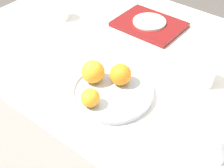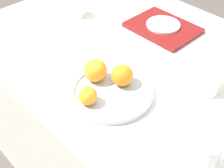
# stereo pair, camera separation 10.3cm
# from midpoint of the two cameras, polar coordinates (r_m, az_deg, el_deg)

# --- Properties ---
(ground_plane) EXTENTS (12.00, 12.00, 0.00)m
(ground_plane) POSITION_cam_midpoint_polar(r_m,az_deg,el_deg) (1.79, 0.15, -13.20)
(ground_plane) COLOR #4C4742
(table) EXTENTS (1.39, 0.98, 0.72)m
(table) POSITION_cam_midpoint_polar(r_m,az_deg,el_deg) (1.51, 0.18, -5.20)
(table) COLOR silver
(table) RESTS_ON ground_plane
(fruit_platter) EXTENTS (0.28, 0.28, 0.03)m
(fruit_platter) POSITION_cam_midpoint_polar(r_m,az_deg,el_deg) (1.06, -2.79, -1.61)
(fruit_platter) COLOR #B2BCC6
(fruit_platter) RESTS_ON table
(orange_0) EXTENTS (0.08, 0.08, 0.08)m
(orange_0) POSITION_cam_midpoint_polar(r_m,az_deg,el_deg) (1.06, -1.21, 1.64)
(orange_0) COLOR orange
(orange_0) RESTS_ON fruit_platter
(orange_1) EXTENTS (0.06, 0.06, 0.06)m
(orange_1) POSITION_cam_midpoint_polar(r_m,az_deg,el_deg) (0.99, -6.99, -2.67)
(orange_1) COLOR orange
(orange_1) RESTS_ON fruit_platter
(orange_2) EXTENTS (0.08, 0.08, 0.08)m
(orange_2) POSITION_cam_midpoint_polar(r_m,az_deg,el_deg) (1.07, -6.26, 2.14)
(orange_2) COLOR orange
(orange_2) RESTS_ON fruit_platter
(water_glass) EXTENTS (0.07, 0.07, 0.10)m
(water_glass) POSITION_cam_midpoint_polar(r_m,az_deg,el_deg) (0.89, 15.35, -10.79)
(water_glass) COLOR silver
(water_glass) RESTS_ON table
(serving_tray) EXTENTS (0.29, 0.22, 0.02)m
(serving_tray) POSITION_cam_midpoint_polar(r_m,az_deg,el_deg) (1.42, 4.73, 10.71)
(serving_tray) COLOR maroon
(serving_tray) RESTS_ON table
(side_plate) EXTENTS (0.15, 0.15, 0.01)m
(side_plate) POSITION_cam_midpoint_polar(r_m,az_deg,el_deg) (1.41, 4.77, 11.23)
(side_plate) COLOR silver
(side_plate) RESTS_ON serving_tray
(cup_0) EXTENTS (0.09, 0.09, 0.08)m
(cup_0) POSITION_cam_midpoint_polar(r_m,az_deg,el_deg) (1.12, 13.75, 1.83)
(cup_0) COLOR white
(cup_0) RESTS_ON table
(cup_2) EXTENTS (0.08, 0.08, 0.07)m
(cup_2) POSITION_cam_midpoint_polar(r_m,az_deg,el_deg) (1.50, -11.48, 12.83)
(cup_2) COLOR white
(cup_2) RESTS_ON table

